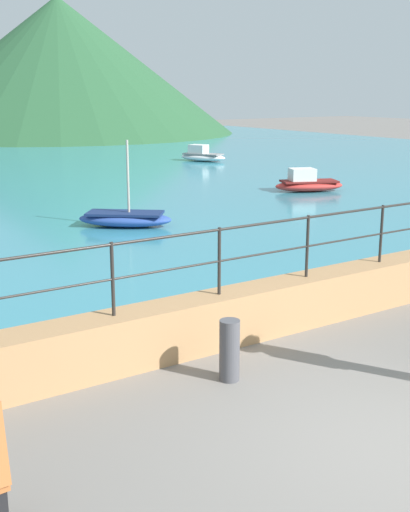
# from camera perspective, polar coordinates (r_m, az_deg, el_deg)

# --- Properties ---
(ground_plane) EXTENTS (120.00, 120.00, 0.00)m
(ground_plane) POSITION_cam_1_polar(r_m,az_deg,el_deg) (6.87, 17.21, -15.48)
(ground_plane) COLOR slate
(promenade_wall) EXTENTS (20.00, 0.56, 0.70)m
(promenade_wall) POSITION_cam_1_polar(r_m,az_deg,el_deg) (8.86, 1.21, -5.46)
(promenade_wall) COLOR tan
(promenade_wall) RESTS_ON ground
(railing) EXTENTS (18.44, 0.04, 0.90)m
(railing) POSITION_cam_1_polar(r_m,az_deg,el_deg) (8.59, 1.24, 0.61)
(railing) COLOR #282623
(railing) RESTS_ON promenade_wall
(hill_main) EXTENTS (26.48, 26.48, 10.11)m
(hill_main) POSITION_cam_1_polar(r_m,az_deg,el_deg) (53.39, -12.39, 15.66)
(hill_main) COLOR #285633
(hill_main) RESTS_ON ground
(bollard) EXTENTS (0.24, 0.24, 0.74)m
(bollard) POSITION_cam_1_polar(r_m,az_deg,el_deg) (7.80, 2.12, -8.12)
(bollard) COLOR #4C4C51
(bollard) RESTS_ON ground
(boat_2) EXTENTS (2.47, 1.73, 0.76)m
(boat_2) POSITION_cam_1_polar(r_m,az_deg,el_deg) (22.23, 8.83, 6.21)
(boat_2) COLOR red
(boat_2) RESTS_ON lake_water
(boat_3) EXTENTS (2.35, 2.16, 2.10)m
(boat_3) POSITION_cam_1_polar(r_m,az_deg,el_deg) (16.36, -6.89, 3.24)
(boat_3) COLOR #2D4C9E
(boat_3) RESTS_ON lake_water
(boat_5) EXTENTS (1.86, 2.46, 0.76)m
(boat_5) POSITION_cam_1_polar(r_m,az_deg,el_deg) (31.49, -0.25, 8.66)
(boat_5) COLOR white
(boat_5) RESTS_ON lake_water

